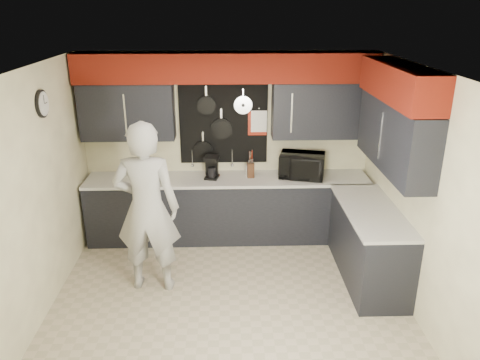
{
  "coord_description": "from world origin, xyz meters",
  "views": [
    {
      "loc": [
        -0.02,
        -4.61,
        3.2
      ],
      "look_at": [
        0.14,
        0.5,
        1.24
      ],
      "focal_mm": 35.0,
      "sensor_mm": 36.0,
      "label": 1
    }
  ],
  "objects_px": {
    "utensil_crock": "(250,170)",
    "person": "(147,209)",
    "microwave": "(302,165)",
    "knife_block": "(251,170)",
    "coffee_maker": "(212,166)"
  },
  "relations": [
    {
      "from": "utensil_crock",
      "to": "person",
      "type": "height_order",
      "value": "person"
    },
    {
      "from": "utensil_crock",
      "to": "person",
      "type": "relative_size",
      "value": 0.08
    },
    {
      "from": "microwave",
      "to": "utensil_crock",
      "type": "relative_size",
      "value": 3.83
    },
    {
      "from": "microwave",
      "to": "knife_block",
      "type": "distance_m",
      "value": 0.71
    },
    {
      "from": "microwave",
      "to": "knife_block",
      "type": "bearing_deg",
      "value": -166.54
    },
    {
      "from": "knife_block",
      "to": "coffee_maker",
      "type": "bearing_deg",
      "value": 174.02
    },
    {
      "from": "microwave",
      "to": "knife_block",
      "type": "xyz_separation_m",
      "value": [
        -0.71,
        0.01,
        -0.06
      ]
    },
    {
      "from": "person",
      "to": "coffee_maker",
      "type": "bearing_deg",
      "value": -116.75
    },
    {
      "from": "microwave",
      "to": "utensil_crock",
      "type": "bearing_deg",
      "value": -171.99
    },
    {
      "from": "microwave",
      "to": "utensil_crock",
      "type": "distance_m",
      "value": 0.73
    },
    {
      "from": "knife_block",
      "to": "microwave",
      "type": "bearing_deg",
      "value": -5.92
    },
    {
      "from": "person",
      "to": "microwave",
      "type": "bearing_deg",
      "value": -145.01
    },
    {
      "from": "coffee_maker",
      "to": "utensil_crock",
      "type": "bearing_deg",
      "value": 20.04
    },
    {
      "from": "microwave",
      "to": "coffee_maker",
      "type": "xyz_separation_m",
      "value": [
        -1.24,
        0.01,
        -0.0
      ]
    },
    {
      "from": "coffee_maker",
      "to": "person",
      "type": "xyz_separation_m",
      "value": [
        -0.7,
        -1.23,
        -0.07
      ]
    }
  ]
}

